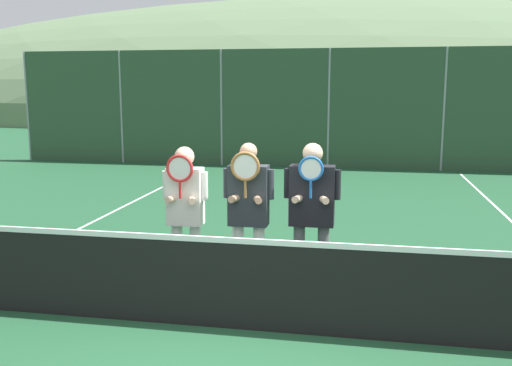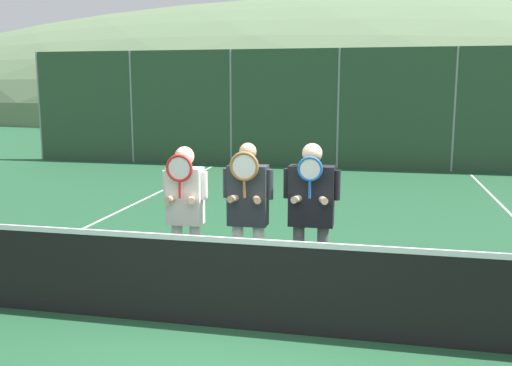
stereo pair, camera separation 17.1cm
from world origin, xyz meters
TOP-DOWN VIEW (x-y plane):
  - ground_plane at (0.00, 0.00)m, footprint 120.00×120.00m
  - hill_distant at (0.00, 50.77)m, footprint 102.48×56.94m
  - clubhouse_building at (-1.33, 19.42)m, footprint 16.27×5.50m
  - fence_back at (-0.00, 11.60)m, footprint 19.42×0.06m
  - tennis_net at (0.00, 0.00)m, footprint 9.91×0.09m
  - court_line_left_sideline at (-3.68, 3.00)m, footprint 0.05×16.00m
  - player_leftmost at (-0.96, 0.87)m, footprint 0.54×0.34m
  - player_center_left at (-0.22, 0.86)m, footprint 0.57×0.34m
  - player_center_right at (0.48, 0.99)m, footprint 0.63×0.34m
  - car_far_left at (-6.02, 13.91)m, footprint 4.44×2.03m
  - car_left_of_center at (-0.71, 14.00)m, footprint 4.46×2.01m
  - car_center at (4.52, 14.00)m, footprint 4.27×1.97m

SIDE VIEW (x-z plane):
  - ground_plane at x=0.00m, z-range 0.00..0.00m
  - hill_distant at x=0.00m, z-range -9.96..9.96m
  - court_line_left_sideline at x=-3.68m, z-range 0.00..0.01m
  - tennis_net at x=0.00m, z-range -0.03..1.01m
  - car_left_of_center at x=-0.71m, z-range 0.03..1.70m
  - car_center at x=4.52m, z-range 0.02..1.80m
  - car_far_left at x=-6.02m, z-range 0.01..1.87m
  - player_leftmost at x=-0.96m, z-range 0.17..1.89m
  - player_center_left at x=-0.22m, z-range 0.16..1.94m
  - player_center_right at x=0.48m, z-range 0.18..1.96m
  - clubhouse_building at x=-1.33m, z-range 0.02..3.21m
  - fence_back at x=0.00m, z-range 0.00..3.47m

